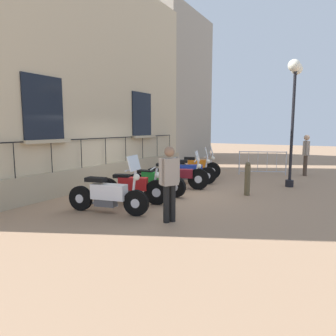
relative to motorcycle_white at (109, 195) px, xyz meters
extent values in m
plane|color=#9E7A5B|center=(-0.27, 2.81, -0.46)|extent=(60.00, 60.00, 0.00)
cube|color=#C6B28E|center=(-2.90, 2.81, 3.39)|extent=(0.60, 11.29, 7.70)
cube|color=tan|center=(-2.52, 2.81, -0.07)|extent=(0.20, 11.29, 0.77)
cube|color=black|center=(-2.58, 5.29, 2.18)|extent=(0.06, 1.36, 1.80)
cube|color=tan|center=(-2.50, 5.29, 1.23)|extent=(0.24, 1.56, 0.10)
cube|color=black|center=(-2.58, 0.32, 2.18)|extent=(0.06, 1.36, 1.80)
cube|color=tan|center=(-2.50, 0.32, 1.23)|extent=(0.24, 1.56, 0.10)
cube|color=black|center=(-2.48, 2.81, 1.25)|extent=(0.03, 9.48, 0.03)
cylinder|color=black|center=(-2.48, -0.75, 0.78)|extent=(0.02, 0.02, 0.94)
cylinder|color=black|center=(-2.48, 0.44, 0.78)|extent=(0.02, 0.02, 0.94)
cylinder|color=black|center=(-2.48, 1.62, 0.78)|extent=(0.02, 0.02, 0.94)
cylinder|color=black|center=(-2.48, 2.81, 0.78)|extent=(0.02, 0.02, 0.94)
cylinder|color=black|center=(-2.48, 3.99, 0.78)|extent=(0.02, 0.02, 0.94)
cylinder|color=black|center=(-2.48, 5.18, 0.78)|extent=(0.02, 0.02, 0.94)
cylinder|color=black|center=(-2.48, 6.36, 0.78)|extent=(0.02, 0.02, 0.94)
cylinder|color=black|center=(-2.48, 7.55, 0.78)|extent=(0.02, 0.02, 0.94)
cylinder|color=black|center=(0.72, 0.13, -0.15)|extent=(0.64, 0.22, 0.63)
cylinder|color=silver|center=(0.72, 0.13, -0.15)|extent=(0.24, 0.17, 0.22)
cylinder|color=black|center=(-0.78, -0.15, -0.15)|extent=(0.64, 0.22, 0.63)
cylinder|color=silver|center=(-0.78, -0.15, -0.15)|extent=(0.24, 0.17, 0.22)
cube|color=silver|center=(0.02, 0.00, 0.08)|extent=(0.92, 0.46, 0.37)
cube|color=#4C4C51|center=(-0.08, -0.02, -0.18)|extent=(0.56, 0.34, 0.22)
cube|color=black|center=(-0.33, -0.07, 0.36)|extent=(0.53, 0.36, 0.10)
cylinder|color=silver|center=(0.67, 0.12, 0.26)|extent=(0.17, 0.09, 0.81)
cylinder|color=silver|center=(0.62, 0.12, 0.66)|extent=(0.16, 0.66, 0.04)
sphere|color=white|center=(0.74, 0.14, 0.48)|extent=(0.16, 0.16, 0.16)
cylinder|color=silver|center=(-0.28, 0.11, -0.29)|extent=(0.79, 0.23, 0.08)
cube|color=silver|center=(0.68, 0.13, 0.81)|extent=(0.22, 0.56, 0.36)
cylinder|color=black|center=(0.58, 1.31, -0.12)|extent=(0.69, 0.34, 0.68)
cylinder|color=silver|center=(0.58, 1.31, -0.12)|extent=(0.28, 0.22, 0.24)
cylinder|color=black|center=(-0.78, 0.85, -0.12)|extent=(0.69, 0.34, 0.68)
cylinder|color=silver|center=(-0.78, 0.85, -0.12)|extent=(0.28, 0.22, 0.24)
cube|color=red|center=(-0.05, 1.09, 0.10)|extent=(0.83, 0.49, 0.35)
cube|color=#4C4C51|center=(-0.15, 1.06, -0.15)|extent=(0.51, 0.34, 0.24)
cube|color=black|center=(-0.36, 0.99, 0.30)|extent=(0.49, 0.35, 0.10)
cylinder|color=silver|center=(0.54, 1.29, 0.21)|extent=(0.17, 0.11, 0.66)
cylinder|color=silver|center=(0.49, 1.28, 0.53)|extent=(0.21, 0.52, 0.04)
sphere|color=white|center=(0.60, 1.31, 0.35)|extent=(0.16, 0.16, 0.16)
cylinder|color=silver|center=(-0.33, 1.14, -0.27)|extent=(0.70, 0.30, 0.08)
cylinder|color=black|center=(0.62, 2.32, -0.14)|extent=(0.64, 0.17, 0.63)
cylinder|color=silver|center=(0.62, 2.32, -0.14)|extent=(0.23, 0.17, 0.22)
cylinder|color=black|center=(-0.77, 2.25, -0.14)|extent=(0.64, 0.17, 0.63)
cylinder|color=silver|center=(-0.77, 2.25, -0.14)|extent=(0.23, 0.17, 0.22)
cube|color=#1E842D|center=(-0.02, 2.29, 0.08)|extent=(0.95, 0.31, 0.36)
cube|color=#4C4C51|center=(-0.12, 2.28, -0.17)|extent=(0.57, 0.24, 0.22)
cube|color=black|center=(-0.40, 2.27, 0.25)|extent=(0.53, 0.27, 0.10)
cylinder|color=silver|center=(0.57, 2.32, 0.13)|extent=(0.16, 0.07, 0.57)
cylinder|color=silver|center=(0.52, 2.31, 0.41)|extent=(0.06, 0.59, 0.04)
sphere|color=white|center=(0.64, 2.32, 0.23)|extent=(0.16, 0.16, 0.16)
cylinder|color=silver|center=(-0.31, 2.42, -0.29)|extent=(0.84, 0.12, 0.08)
cube|color=silver|center=(0.58, 2.32, 0.56)|extent=(0.14, 0.49, 0.36)
cylinder|color=black|center=(0.75, 3.71, -0.10)|extent=(0.72, 0.33, 0.72)
cylinder|color=silver|center=(0.75, 3.71, -0.10)|extent=(0.28, 0.20, 0.25)
cylinder|color=black|center=(-0.70, 3.22, -0.10)|extent=(0.72, 0.33, 0.72)
cylinder|color=silver|center=(-0.70, 3.22, -0.10)|extent=(0.28, 0.20, 0.25)
cube|color=maroon|center=(0.08, 3.48, 0.08)|extent=(1.11, 0.64, 0.28)
cube|color=#4C4C51|center=(-0.02, 3.45, -0.14)|extent=(0.68, 0.44, 0.25)
cube|color=black|center=(-0.32, 3.35, 0.36)|extent=(0.65, 0.46, 0.10)
cylinder|color=silver|center=(0.71, 3.69, 0.21)|extent=(0.17, 0.11, 0.63)
cylinder|color=silver|center=(0.66, 3.68, 0.52)|extent=(0.26, 0.68, 0.04)
sphere|color=white|center=(0.77, 3.72, 0.34)|extent=(0.16, 0.16, 0.16)
cylinder|color=silver|center=(-0.28, 3.55, -0.26)|extent=(0.93, 0.38, 0.08)
cube|color=silver|center=(0.72, 3.70, 0.67)|extent=(0.30, 0.58, 0.36)
cylinder|color=black|center=(0.64, 4.80, -0.14)|extent=(0.64, 0.37, 0.64)
cylinder|color=silver|center=(0.64, 4.80, -0.14)|extent=(0.27, 0.23, 0.22)
cylinder|color=black|center=(-0.62, 4.27, -0.14)|extent=(0.64, 0.37, 0.64)
cylinder|color=silver|center=(-0.62, 4.27, -0.14)|extent=(0.27, 0.23, 0.22)
cube|color=#1E389E|center=(0.06, 4.55, 0.08)|extent=(0.93, 0.61, 0.36)
cube|color=#4C4C51|center=(-0.03, 4.51, -0.17)|extent=(0.58, 0.42, 0.22)
cube|color=black|center=(-0.28, 4.41, 0.38)|extent=(0.56, 0.43, 0.10)
cylinder|color=silver|center=(0.59, 4.78, 0.22)|extent=(0.17, 0.12, 0.72)
cylinder|color=silver|center=(0.55, 4.76, 0.57)|extent=(0.27, 0.59, 0.04)
sphere|color=white|center=(0.66, 4.80, 0.39)|extent=(0.16, 0.16, 0.16)
cylinder|color=silver|center=(-0.25, 4.59, -0.28)|extent=(0.77, 0.39, 0.08)
cube|color=silver|center=(0.60, 4.78, 0.72)|extent=(0.31, 0.52, 0.36)
cylinder|color=black|center=(0.36, 5.98, -0.12)|extent=(0.67, 0.39, 0.68)
cylinder|color=silver|center=(0.36, 5.98, -0.12)|extent=(0.27, 0.22, 0.24)
cylinder|color=black|center=(-0.82, 5.44, -0.12)|extent=(0.67, 0.39, 0.68)
cylinder|color=silver|center=(-0.82, 5.44, -0.12)|extent=(0.27, 0.22, 0.24)
cube|color=orange|center=(-0.18, 5.73, 0.12)|extent=(0.84, 0.62, 0.40)
cube|color=#4C4C51|center=(-0.27, 5.69, -0.15)|extent=(0.53, 0.43, 0.24)
cube|color=black|center=(-0.48, 5.60, 0.37)|extent=(0.52, 0.45, 0.10)
cylinder|color=silver|center=(0.32, 5.96, 0.23)|extent=(0.17, 0.12, 0.70)
cylinder|color=silver|center=(0.27, 5.94, 0.57)|extent=(0.33, 0.67, 0.04)
sphere|color=white|center=(0.38, 5.99, 0.39)|extent=(0.16, 0.16, 0.16)
cylinder|color=silver|center=(-0.48, 5.80, -0.27)|extent=(0.67, 0.36, 0.08)
cube|color=silver|center=(0.33, 5.97, 0.72)|extent=(0.35, 0.58, 0.36)
cylinder|color=black|center=(3.36, 5.77, -0.34)|extent=(0.28, 0.28, 0.24)
cylinder|color=black|center=(3.36, 5.77, 1.56)|extent=(0.10, 0.10, 4.05)
cylinder|color=black|center=(3.36, 5.59, 3.44)|extent=(0.04, 0.35, 0.04)
sphere|color=white|center=(3.36, 5.42, 3.65)|extent=(0.40, 0.40, 0.40)
cylinder|color=black|center=(3.36, 5.94, 3.44)|extent=(0.04, 0.35, 0.04)
sphere|color=white|center=(3.36, 6.12, 3.65)|extent=(0.40, 0.40, 0.40)
cylinder|color=#B7B7BF|center=(0.97, 7.71, 0.06)|extent=(0.05, 0.05, 1.05)
cylinder|color=#B7B7BF|center=(2.84, 8.45, 0.06)|extent=(0.05, 0.05, 1.05)
cylinder|color=#B7B7BF|center=(1.90, 8.08, 0.56)|extent=(1.88, 0.78, 0.04)
cylinder|color=#B7B7BF|center=(1.90, 8.08, -0.31)|extent=(1.88, 0.78, 0.04)
cylinder|color=#B7B7BF|center=(1.35, 7.86, 0.14)|extent=(0.02, 0.02, 0.87)
cylinder|color=#B7B7BF|center=(1.72, 8.01, 0.14)|extent=(0.02, 0.02, 0.87)
cylinder|color=#B7B7BF|center=(2.09, 8.16, 0.14)|extent=(0.02, 0.02, 0.87)
cylinder|color=#B7B7BF|center=(2.46, 8.30, 0.14)|extent=(0.02, 0.02, 0.87)
cylinder|color=brown|center=(2.42, 3.66, 0.01)|extent=(0.17, 0.17, 0.93)
sphere|color=brown|center=(2.42, 3.66, 0.51)|extent=(0.16, 0.16, 0.16)
cylinder|color=black|center=(1.60, 0.04, -0.04)|extent=(0.14, 0.14, 0.84)
cylinder|color=black|center=(1.67, 0.19, -0.04)|extent=(0.14, 0.14, 0.84)
cube|color=gray|center=(1.64, 0.12, 0.67)|extent=(0.37, 0.42, 0.59)
sphere|color=#8C664C|center=(1.64, 0.12, 1.11)|extent=(0.23, 0.23, 0.23)
cylinder|color=gray|center=(1.53, -0.08, 0.70)|extent=(0.09, 0.09, 0.56)
cylinder|color=gray|center=(1.74, 0.31, 0.70)|extent=(0.09, 0.09, 0.56)
cylinder|color=#47382D|center=(3.59, 8.72, -0.02)|extent=(0.14, 0.14, 0.88)
cylinder|color=#47382D|center=(3.55, 8.88, -0.02)|extent=(0.14, 0.14, 0.88)
cube|color=gray|center=(3.57, 8.80, 0.73)|extent=(0.31, 0.40, 0.62)
sphere|color=tan|center=(3.57, 8.80, 1.19)|extent=(0.24, 0.24, 0.24)
cylinder|color=gray|center=(3.63, 8.59, 0.76)|extent=(0.09, 0.09, 0.59)
cylinder|color=gray|center=(3.52, 9.01, 0.76)|extent=(0.09, 0.09, 0.59)
cube|color=#9E9384|center=(-6.39, 12.68, 4.18)|extent=(5.80, 5.82, 9.29)
camera|label=1|loc=(4.86, -5.69, 1.64)|focal=32.87mm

